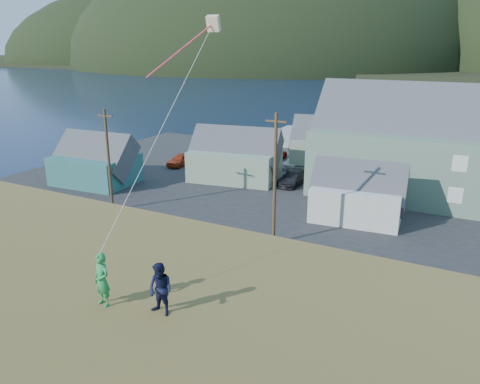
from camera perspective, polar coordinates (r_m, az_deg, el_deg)
name	(u,v)px	position (r m, az deg, el deg)	size (l,w,h in m)	color
ground	(286,256)	(33.91, 5.62, -7.81)	(900.00, 900.00, 0.00)	#0A1638
grass_strip	(275,267)	(32.22, 4.26, -9.11)	(110.00, 8.00, 0.10)	#4C3D19
waterfront_lot	(350,192)	(49.04, 13.21, 0.04)	(72.00, 36.00, 0.12)	#28282B
wharf	(351,142)	(72.01, 13.41, 5.95)	(26.00, 14.00, 0.90)	gray
far_shore	(475,64)	(358.90, 26.76, 13.76)	(900.00, 320.00, 2.00)	black
shed_teal	(95,161)	(52.26, -17.27, 3.60)	(8.96, 6.60, 6.76)	#2E696D
shed_palegreen_near	(235,157)	(51.38, -0.60, 4.35)	(10.60, 7.60, 7.09)	gray
shed_white	(358,193)	(40.86, 14.16, -0.16)	(8.23, 5.86, 6.22)	silver
shed_palegreen_far	(338,145)	(57.60, 11.92, 5.65)	(12.19, 8.32, 7.55)	slate
utility_poles	(281,183)	(33.84, 5.05, 1.11)	(32.25, 0.24, 9.89)	#47331E
parked_cars	(277,164)	(55.60, 4.52, 3.39)	(24.18, 14.12, 1.50)	black
kite_flyer_green	(102,280)	(14.37, -16.49, -10.24)	(0.60, 0.39, 1.63)	#268D46
kite_flyer_navy	(160,289)	(13.58, -9.67, -11.63)	(0.76, 0.59, 1.56)	#131634
kite_rig	(207,30)	(17.85, -4.05, 19.07)	(0.89, 3.57, 9.23)	beige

